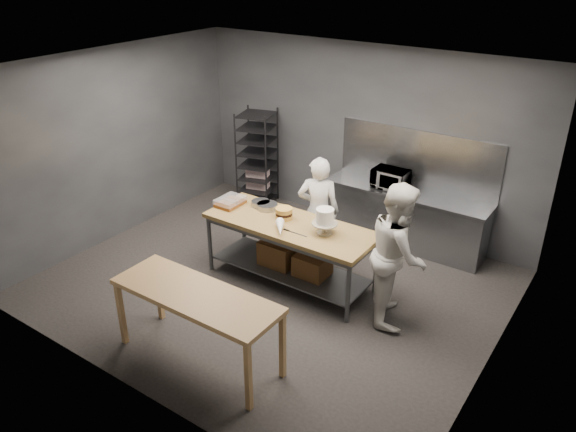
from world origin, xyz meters
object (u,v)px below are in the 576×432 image
Objects in this scene: frosted_cake_stand at (325,218)px; chef_right at (398,253)px; microwave at (390,179)px; speed_rack at (257,160)px; near_counter at (196,300)px; work_table at (291,246)px; chef_behind at (318,211)px; layer_cake at (284,213)px.

chef_right is at bearing 3.86° from frosted_cake_stand.
microwave is 1.94m from frosted_cake_stand.
speed_rack is 3.23× the size of microwave.
near_counter is 4.35m from speed_rack.
near_counter is 5.65× the size of frosted_cake_stand.
work_table is at bearing 179.91° from frosted_cake_stand.
speed_rack is 1.05× the size of chef_behind.
speed_rack is 2.32m from chef_behind.
speed_rack is (-2.07, 3.82, 0.04)m from near_counter.
near_counter is at bearing 66.91° from chef_behind.
chef_behind reaches higher than frosted_cake_stand.
near_counter is at bearing -61.56° from speed_rack.
speed_rack is at bearing 135.65° from layer_cake.
frosted_cake_stand is (0.51, -0.68, 0.31)m from chef_behind.
chef_right is at bearing -26.76° from speed_rack.
microwave reaches higher than layer_cake.
microwave is at bearing 1.80° from speed_rack.
work_table is 10.25× the size of layer_cake.
chef_behind is 0.91× the size of chef_right.
chef_behind is 0.91m from frosted_cake_stand.
chef_right reaches higher than frosted_cake_stand.
frosted_cake_stand is (-0.02, -1.93, 0.09)m from microwave.
near_counter is 2.05m from layer_cake.
work_table is 0.73m from chef_behind.
work_table is 1.20× the size of near_counter.
near_counter is at bearing -83.31° from layer_cake.
microwave is at bearing -137.56° from chef_behind.
work_table is 2.06m from microwave.
microwave reaches higher than near_counter.
chef_behind is at bearing 88.89° from work_table.
work_table is 0.46m from layer_cake.
chef_right reaches higher than chef_behind.
chef_right is 5.20× the size of frosted_cake_stand.
chef_behind is at bearing 43.29° from chef_right.
layer_cake is at bearing 174.79° from frosted_cake_stand.
near_counter is 1.14× the size of speed_rack.
chef_right is 7.86× the size of layer_cake.
layer_cake is (-0.16, 0.06, 0.43)m from work_table.
chef_behind is at bearing -30.24° from speed_rack.
chef_behind is (2.01, -1.17, -0.02)m from speed_rack.
work_table is 1.30× the size of chef_right.
chef_right is at bearing 54.20° from near_counter.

